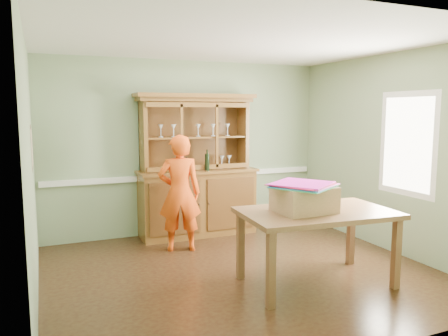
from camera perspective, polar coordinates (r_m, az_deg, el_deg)
name	(u,v)px	position (r m, az deg, el deg)	size (l,w,h in m)	color
floor	(241,272)	(5.41, 2.19, -13.38)	(4.50, 4.50, 0.00)	#402B14
ceiling	(242,41)	(5.12, 2.35, 16.19)	(4.50, 4.50, 0.00)	white
wall_back	(188,147)	(6.94, -4.76, 2.69)	(4.50, 4.50, 0.00)	gray
wall_left	(31,171)	(4.61, -23.95, -0.31)	(4.00, 4.00, 0.00)	gray
wall_right	(391,153)	(6.37, 20.92, 1.80)	(4.00, 4.00, 0.00)	gray
wall_front	(355,188)	(3.40, 16.72, -2.52)	(4.50, 4.50, 0.00)	gray
chair_rail	(189,176)	(6.97, -4.66, -1.02)	(4.41, 0.05, 0.08)	white
framed_map	(32,148)	(4.89, -23.77, 2.46)	(0.03, 0.60, 0.46)	#362515
window_panel	(407,144)	(6.13, 22.78, 2.92)	(0.03, 0.96, 1.36)	white
china_hutch	(197,186)	(6.80, -3.57, -2.35)	(1.86, 0.61, 2.18)	brown
dining_table	(317,219)	(4.96, 12.03, -6.57)	(1.73, 1.11, 0.83)	brown
cardboard_box	(304,199)	(4.82, 10.42, -4.01)	(0.60, 0.48, 0.28)	tan
kite_stack	(304,185)	(4.74, 10.38, -2.20)	(0.79, 0.79, 0.04)	#35B56B
person	(180,193)	(6.03, -5.82, -3.28)	(0.59, 0.38, 1.61)	#F14D0F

